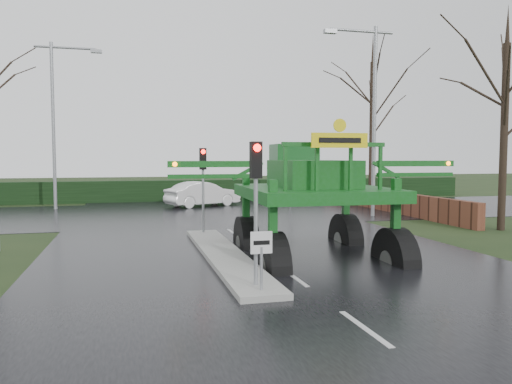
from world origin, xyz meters
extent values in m
plane|color=black|center=(0.00, 0.00, 0.00)|extent=(140.00, 140.00, 0.00)
cube|color=black|center=(0.00, 10.00, 0.00)|extent=(14.00, 80.00, 0.02)
cube|color=black|center=(0.00, 16.00, 0.01)|extent=(80.00, 12.00, 0.02)
cube|color=gray|center=(-1.30, 3.00, 0.09)|extent=(1.20, 10.00, 0.16)
cube|color=black|center=(0.00, 24.00, 0.75)|extent=(44.00, 0.90, 1.50)
cube|color=#592D1E|center=(10.50, 16.00, 0.60)|extent=(0.40, 20.00, 1.20)
cylinder|color=gray|center=(-1.30, -1.50, 0.65)|extent=(0.07, 0.07, 1.00)
cube|color=silver|center=(-1.30, -1.50, 1.25)|extent=(0.50, 0.04, 0.50)
cube|color=black|center=(-1.30, -1.52, 1.25)|extent=(0.38, 0.01, 0.10)
cylinder|color=gray|center=(-1.30, -1.00, 1.75)|extent=(0.10, 0.10, 3.50)
cube|color=black|center=(-1.30, -1.00, 3.10)|extent=(0.26, 0.22, 0.85)
sphere|color=#FF0C07|center=(-1.30, -1.13, 3.38)|extent=(0.18, 0.18, 0.18)
cylinder|color=gray|center=(-1.30, 7.50, 1.75)|extent=(0.10, 0.10, 3.50)
cube|color=black|center=(-1.30, 7.50, 3.10)|extent=(0.26, 0.22, 0.85)
sphere|color=#FF0C07|center=(-1.30, 7.37, 3.38)|extent=(0.18, 0.18, 0.18)
cylinder|color=gray|center=(6.50, 20.00, 1.75)|extent=(0.10, 0.10, 3.50)
cube|color=black|center=(6.50, 20.00, 3.10)|extent=(0.26, 0.22, 0.85)
sphere|color=#FF0C07|center=(6.50, 20.13, 3.38)|extent=(0.18, 0.18, 0.18)
cylinder|color=gray|center=(8.50, 12.00, 5.00)|extent=(0.20, 0.20, 10.00)
cylinder|color=gray|center=(7.70, 12.00, 9.70)|extent=(3.52, 0.14, 0.14)
cube|color=gray|center=(5.94, 12.00, 9.58)|extent=(0.65, 0.30, 0.20)
cylinder|color=gray|center=(-8.50, 20.00, 5.00)|extent=(0.20, 0.20, 10.00)
cylinder|color=gray|center=(-7.70, 20.00, 9.70)|extent=(3.52, 0.14, 0.14)
cube|color=gray|center=(-5.94, 20.00, 9.58)|extent=(0.65, 0.30, 0.20)
cylinder|color=black|center=(11.50, 6.00, 4.00)|extent=(0.32, 0.32, 8.00)
cone|color=black|center=(11.50, 6.00, 8.64)|extent=(0.24, 0.24, 2.00)
cylinder|color=black|center=(13.00, 21.00, 5.00)|extent=(0.32, 0.32, 10.00)
cone|color=black|center=(13.00, 21.00, 10.80)|extent=(0.24, 0.24, 2.50)
cylinder|color=black|center=(-2.08, 3.19, 1.06)|extent=(0.64, 2.13, 2.11)
cylinder|color=#595B56|center=(-2.08, 3.19, 1.06)|extent=(0.65, 0.76, 0.74)
cube|color=#0E4E10|center=(-2.08, 3.19, 2.38)|extent=(0.24, 0.24, 2.43)
cylinder|color=black|center=(1.72, 3.07, 1.06)|extent=(0.64, 2.13, 2.11)
cylinder|color=#595B56|center=(1.72, 3.07, 1.06)|extent=(0.65, 0.76, 0.74)
cube|color=#0E4E10|center=(1.72, 3.07, 2.38)|extent=(0.24, 0.24, 2.43)
cylinder|color=black|center=(-2.20, -0.61, 1.06)|extent=(0.64, 2.13, 2.11)
cylinder|color=#595B56|center=(-2.20, -0.61, 1.06)|extent=(0.65, 0.76, 0.74)
cube|color=#0E4E10|center=(-2.20, -0.61, 2.38)|extent=(0.24, 0.24, 2.43)
cylinder|color=black|center=(1.60, -0.72, 1.06)|extent=(0.64, 2.13, 2.11)
cylinder|color=#595B56|center=(1.60, -0.72, 1.06)|extent=(0.65, 0.76, 0.74)
cube|color=#0E4E10|center=(1.60, -0.72, 2.38)|extent=(0.24, 0.24, 2.43)
cube|color=#0E4E10|center=(-0.24, 1.23, 3.06)|extent=(4.59, 5.20, 0.37)
cube|color=#0E4E10|center=(-0.23, 1.44, 3.64)|extent=(2.42, 3.24, 0.95)
cube|color=#11491A|center=(-0.17, 3.55, 4.01)|extent=(1.62, 1.31, 1.37)
cube|color=#0E4E10|center=(-0.29, -0.46, 4.59)|extent=(3.17, 0.22, 0.13)
cube|color=#0E4E10|center=(-3.63, 0.91, 4.01)|extent=(2.75, 0.27, 0.19)
sphere|color=orange|center=(-4.79, 0.84, 4.01)|extent=(0.15, 0.15, 0.15)
cube|color=#0E4E10|center=(3.13, 0.71, 4.01)|extent=(2.75, 0.27, 0.19)
sphere|color=orange|center=(4.29, 0.57, 4.01)|extent=(0.15, 0.15, 0.15)
cube|color=yellow|center=(-0.30, -0.88, 4.70)|extent=(1.69, 0.11, 0.42)
cube|color=black|center=(-0.30, -0.88, 4.70)|extent=(1.27, 0.05, 0.15)
cylinder|color=yellow|center=(-0.30, -0.88, 5.12)|extent=(0.38, 0.05, 0.38)
imported|color=white|center=(0.42, 19.52, 0.00)|extent=(5.07, 3.46, 1.58)
camera|label=1|loc=(-4.16, -12.21, 3.16)|focal=35.00mm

